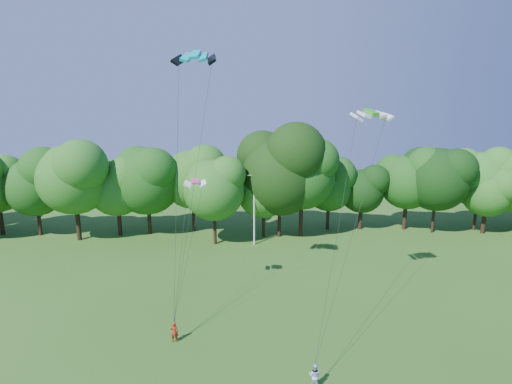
{
  "coord_description": "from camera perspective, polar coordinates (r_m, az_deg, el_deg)",
  "views": [
    {
      "loc": [
        0.96,
        -14.3,
        16.39
      ],
      "look_at": [
        1.54,
        13.0,
        10.72
      ],
      "focal_mm": 28.0,
      "sensor_mm": 36.0,
      "label": 1
    }
  ],
  "objects": [
    {
      "name": "kite_pink",
      "position": [
        32.5,
        -8.7,
        1.55
      ],
      "size": [
        1.92,
        1.15,
        0.36
      ],
      "rotation": [
        0.0,
        0.0,
        0.16
      ],
      "color": "#E13E92",
      "rests_on": "ground"
    },
    {
      "name": "kite_green",
      "position": [
        32.14,
        16.16,
        10.91
      ],
      "size": [
        3.32,
        2.11,
        0.52
      ],
      "rotation": [
        0.0,
        0.0,
        0.25
      ],
      "color": "green",
      "rests_on": "ground"
    },
    {
      "name": "tree_back_east",
      "position": [
        61.78,
        29.33,
        2.03
      ],
      "size": [
        8.36,
        8.36,
        12.15
      ],
      "color": "#362515",
      "rests_on": "ground"
    },
    {
      "name": "kite_teal",
      "position": [
        31.35,
        -8.69,
        18.85
      ],
      "size": [
        3.31,
        1.83,
        0.82
      ],
      "rotation": [
        0.0,
        0.0,
        -0.16
      ],
      "color": "#05A4AE",
      "rests_on": "ground"
    },
    {
      "name": "tree_back_center",
      "position": [
        50.7,
        3.44,
        4.39
      ],
      "size": [
        10.94,
        10.94,
        15.91
      ],
      "color": "#302412",
      "rests_on": "ground"
    },
    {
      "name": "kite_flyer_left",
      "position": [
        30.82,
        -11.6,
        -18.99
      ],
      "size": [
        0.57,
        0.38,
        1.54
      ],
      "primitive_type": "imported",
      "rotation": [
        0.0,
        0.0,
        3.17
      ],
      "color": "#9E2614",
      "rests_on": "ground"
    },
    {
      "name": "utility_pole",
      "position": [
        48.48,
        -0.26,
        -2.38
      ],
      "size": [
        1.68,
        0.75,
        8.94
      ],
      "rotation": [
        0.0,
        0.0,
        0.39
      ],
      "color": "beige",
      "rests_on": "ground"
    },
    {
      "name": "kite_flyer_right",
      "position": [
        26.51,
        8.38,
        -24.5
      ],
      "size": [
        0.94,
        0.86,
        1.55
      ],
      "primitive_type": "imported",
      "rotation": [
        0.0,
        0.0,
        2.68
      ],
      "color": "#B1C9F6",
      "rests_on": "ground"
    }
  ]
}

